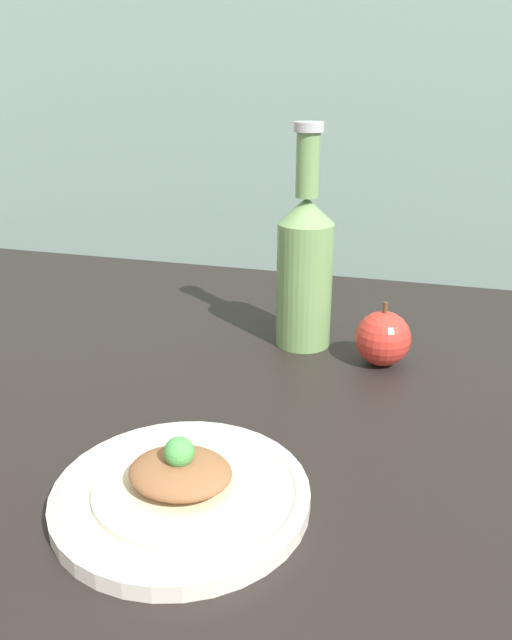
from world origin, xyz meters
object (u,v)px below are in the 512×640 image
Objects in this scene: plate at (181,494)px; apple at (383,338)px; plated_food at (180,476)px; cider_bottle at (305,266)px.

apple is (14.29, 33.60, 2.60)cm from plate.
plated_food is (0.00, 0.00, 1.88)cm from plate.
cider_bottle reaches higher than apple.
plated_food is at bearing -94.66° from cider_bottle.
cider_bottle is 3.49× the size of apple.
plate is at bearing 0.00° from plated_food.
apple is (14.29, 33.60, 0.72)cm from plated_food.
plate is at bearing -113.04° from apple.
cider_bottle is (3.05, 37.42, 10.35)cm from plate.
cider_bottle is 14.17cm from apple.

